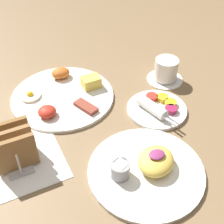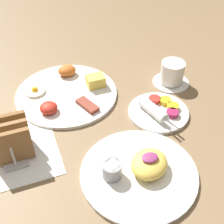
# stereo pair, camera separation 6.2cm
# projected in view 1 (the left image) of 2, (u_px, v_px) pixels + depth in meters

# --- Properties ---
(ground_plane) EXTENTS (3.00, 3.00, 0.00)m
(ground_plane) POSITION_uv_depth(u_px,v_px,m) (98.00, 139.00, 0.84)
(ground_plane) COLOR brown
(napkin_flat) EXTENTS (0.22, 0.22, 0.00)m
(napkin_flat) POSITION_uv_depth(u_px,v_px,m) (17.00, 160.00, 0.79)
(napkin_flat) COLOR white
(napkin_flat) RESTS_ON ground_plane
(plate_breakfast) EXTENTS (0.32, 0.32, 0.05)m
(plate_breakfast) POSITION_uv_depth(u_px,v_px,m) (63.00, 95.00, 0.97)
(plate_breakfast) COLOR white
(plate_breakfast) RESTS_ON ground_plane
(plate_condiments) EXTENTS (0.18, 0.19, 0.04)m
(plate_condiments) POSITION_uv_depth(u_px,v_px,m) (157.00, 108.00, 0.92)
(plate_condiments) COLOR white
(plate_condiments) RESTS_ON ground_plane
(plate_foreground) EXTENTS (0.28, 0.28, 0.06)m
(plate_foreground) POSITION_uv_depth(u_px,v_px,m) (147.00, 168.00, 0.75)
(plate_foreground) COLOR white
(plate_foreground) RESTS_ON ground_plane
(toast_rack) EXTENTS (0.10, 0.12, 0.10)m
(toast_rack) POSITION_uv_depth(u_px,v_px,m) (13.00, 147.00, 0.75)
(toast_rack) COLOR #B7B7BC
(toast_rack) RESTS_ON ground_plane
(coffee_cup) EXTENTS (0.12, 0.12, 0.08)m
(coffee_cup) POSITION_uv_depth(u_px,v_px,m) (166.00, 71.00, 1.03)
(coffee_cup) COLOR white
(coffee_cup) RESTS_ON ground_plane
(teaspoon) EXTENTS (0.05, 0.12, 0.01)m
(teaspoon) POSITION_uv_depth(u_px,v_px,m) (170.00, 138.00, 0.84)
(teaspoon) COLOR silver
(teaspoon) RESTS_ON ground_plane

